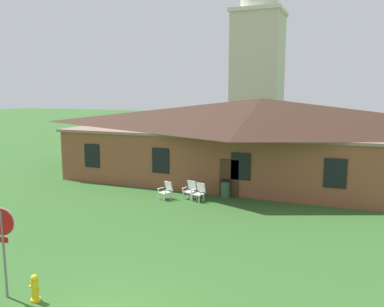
% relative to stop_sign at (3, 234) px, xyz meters
% --- Properties ---
extents(brick_building, '(25.35, 10.40, 5.37)m').
position_rel_stop_sign_xyz_m(brick_building, '(3.34, 17.94, 0.86)').
color(brick_building, brown).
rests_on(brick_building, ground).
extents(dome_tower, '(5.18, 5.18, 19.62)m').
position_rel_stop_sign_xyz_m(dome_tower, '(-0.58, 33.63, 7.11)').
color(dome_tower, beige).
rests_on(dome_tower, ground).
extents(stop_sign, '(0.80, 0.16, 2.64)m').
position_rel_stop_sign_xyz_m(stop_sign, '(0.00, 0.00, 0.00)').
color(stop_sign, slate).
rests_on(stop_sign, ground).
extents(lawn_chair_by_porch, '(0.78, 0.83, 0.96)m').
position_rel_stop_sign_xyz_m(lawn_chair_by_porch, '(-0.34, 11.16, -1.38)').
color(lawn_chair_by_porch, white).
rests_on(lawn_chair_by_porch, ground).
extents(lawn_chair_near_door, '(0.71, 0.75, 0.96)m').
position_rel_stop_sign_xyz_m(lawn_chair_near_door, '(0.82, 11.80, -1.38)').
color(lawn_chair_near_door, white).
rests_on(lawn_chair_near_door, ground).
extents(lawn_chair_left_end, '(0.73, 0.78, 0.96)m').
position_rel_stop_sign_xyz_m(lawn_chair_left_end, '(1.46, 11.50, -1.38)').
color(lawn_chair_left_end, white).
rests_on(lawn_chair_left_end, ground).
extents(fire_hydrant, '(0.36, 0.28, 0.79)m').
position_rel_stop_sign_xyz_m(fire_hydrant, '(0.91, 0.13, -1.50)').
color(fire_hydrant, gold).
rests_on(fire_hydrant, ground).
extents(trash_bin, '(0.56, 0.56, 0.98)m').
position_rel_stop_sign_xyz_m(trash_bin, '(2.57, 12.65, -1.38)').
color(trash_bin, '#335638').
rests_on(trash_bin, ground).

